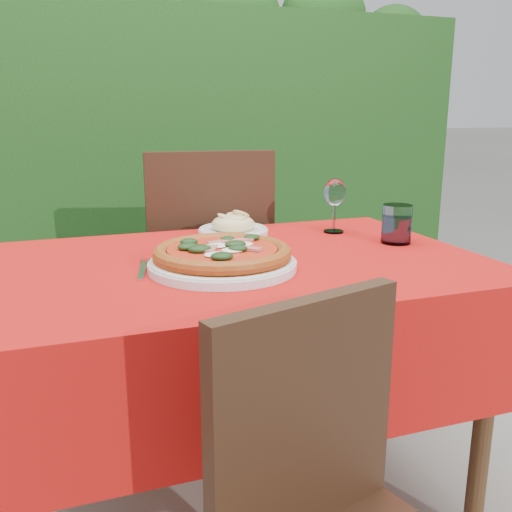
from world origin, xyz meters
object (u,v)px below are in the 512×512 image
object	(u,v)px
chair_far	(208,263)
wine_glass	(335,195)
water_glass	(397,226)
pizza_plate	(222,257)
pasta_plate	(233,227)
fork	(142,271)

from	to	relation	value
chair_far	wine_glass	bearing A→B (deg)	134.19
water_glass	pizza_plate	bearing A→B (deg)	-169.49
pizza_plate	water_glass	bearing A→B (deg)	10.51
pasta_plate	wine_glass	xyz separation A→B (m)	(0.31, -0.08, 0.10)
chair_far	pizza_plate	world-z (taller)	chair_far
wine_glass	fork	xyz separation A→B (m)	(-0.65, -0.26, -0.12)
pizza_plate	water_glass	world-z (taller)	water_glass
pasta_plate	wine_glass	bearing A→B (deg)	-14.59
wine_glass	fork	size ratio (longest dim) A/B	0.85
wine_glass	fork	distance (m)	0.72
pasta_plate	pizza_plate	bearing A→B (deg)	-111.00
fork	pizza_plate	bearing A→B (deg)	0.93
chair_far	water_glass	size ratio (longest dim) A/B	8.69
chair_far	pasta_plate	world-z (taller)	chair_far
pizza_plate	wine_glass	world-z (taller)	wine_glass
pasta_plate	wine_glass	world-z (taller)	wine_glass
pizza_plate	wine_glass	distance (m)	0.56
chair_far	wine_glass	world-z (taller)	chair_far
chair_far	fork	distance (m)	0.77
chair_far	water_glass	distance (m)	0.77
chair_far	water_glass	world-z (taller)	chair_far
fork	water_glass	bearing A→B (deg)	17.41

